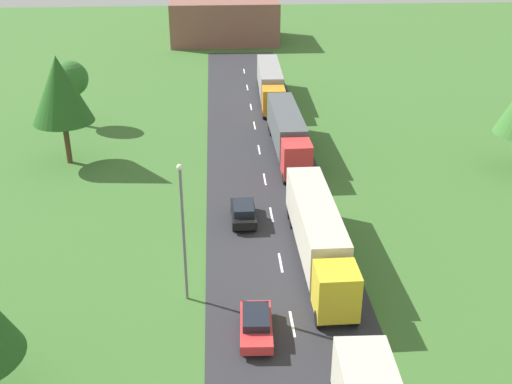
{
  "coord_description": "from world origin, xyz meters",
  "views": [
    {
      "loc": [
        -4.0,
        -1.44,
        22.46
      ],
      "look_at": [
        -1.08,
        42.46,
        1.2
      ],
      "focal_mm": 43.62,
      "sensor_mm": 36.0,
      "label": 1
    }
  ],
  "objects_px": {
    "truck_second": "(318,233)",
    "car_fourth": "(243,212)",
    "lamppost_second": "(183,228)",
    "distant_building": "(224,20)",
    "tree_birch": "(60,90)",
    "tree_elm": "(71,79)",
    "truck_third": "(288,131)",
    "truck_fourth": "(270,82)",
    "car_third": "(256,324)"
  },
  "relations": [
    {
      "from": "tree_birch",
      "to": "lamppost_second",
      "type": "bearing_deg",
      "value": -62.55
    },
    {
      "from": "tree_elm",
      "to": "lamppost_second",
      "type": "bearing_deg",
      "value": -68.4
    },
    {
      "from": "truck_third",
      "to": "car_fourth",
      "type": "bearing_deg",
      "value": -109.71
    },
    {
      "from": "truck_third",
      "to": "lamppost_second",
      "type": "height_order",
      "value": "lamppost_second"
    },
    {
      "from": "truck_second",
      "to": "distant_building",
      "type": "height_order",
      "value": "distant_building"
    },
    {
      "from": "car_third",
      "to": "lamppost_second",
      "type": "bearing_deg",
      "value": 135.93
    },
    {
      "from": "truck_second",
      "to": "lamppost_second",
      "type": "height_order",
      "value": "lamppost_second"
    },
    {
      "from": "car_third",
      "to": "lamppost_second",
      "type": "xyz_separation_m",
      "value": [
        -3.98,
        3.85,
        4.17
      ]
    },
    {
      "from": "truck_third",
      "to": "tree_birch",
      "type": "distance_m",
      "value": 20.79
    },
    {
      "from": "truck_fourth",
      "to": "lamppost_second",
      "type": "height_order",
      "value": "lamppost_second"
    },
    {
      "from": "truck_second",
      "to": "car_fourth",
      "type": "height_order",
      "value": "truck_second"
    },
    {
      "from": "truck_second",
      "to": "car_third",
      "type": "relative_size",
      "value": 3.47
    },
    {
      "from": "car_third",
      "to": "car_fourth",
      "type": "distance_m",
      "value": 13.4
    },
    {
      "from": "truck_second",
      "to": "truck_fourth",
      "type": "bearing_deg",
      "value": 90.03
    },
    {
      "from": "truck_fourth",
      "to": "tree_birch",
      "type": "xyz_separation_m",
      "value": [
        -20.06,
        -17.7,
        4.69
      ]
    },
    {
      "from": "truck_second",
      "to": "truck_fourth",
      "type": "xyz_separation_m",
      "value": [
        -0.02,
        36.18,
        -0.03
      ]
    },
    {
      "from": "tree_birch",
      "to": "truck_third",
      "type": "bearing_deg",
      "value": 2.44
    },
    {
      "from": "truck_third",
      "to": "tree_elm",
      "type": "height_order",
      "value": "tree_elm"
    },
    {
      "from": "car_fourth",
      "to": "tree_birch",
      "type": "xyz_separation_m",
      "value": [
        -15.42,
        12.59,
        6.05
      ]
    },
    {
      "from": "truck_fourth",
      "to": "car_fourth",
      "type": "bearing_deg",
      "value": -98.71
    },
    {
      "from": "truck_second",
      "to": "truck_third",
      "type": "xyz_separation_m",
      "value": [
        0.16,
        19.34,
        -0.01
      ]
    },
    {
      "from": "truck_fourth",
      "to": "car_third",
      "type": "xyz_separation_m",
      "value": [
        -4.58,
        -43.7,
        -1.42
      ]
    },
    {
      "from": "truck_second",
      "to": "truck_third",
      "type": "distance_m",
      "value": 19.34
    },
    {
      "from": "lamppost_second",
      "to": "truck_fourth",
      "type": "bearing_deg",
      "value": 77.88
    },
    {
      "from": "truck_second",
      "to": "car_fourth",
      "type": "distance_m",
      "value": 7.63
    },
    {
      "from": "tree_elm",
      "to": "distant_building",
      "type": "distance_m",
      "value": 44.25
    },
    {
      "from": "truck_fourth",
      "to": "tree_birch",
      "type": "bearing_deg",
      "value": -138.58
    },
    {
      "from": "truck_second",
      "to": "tree_elm",
      "type": "bearing_deg",
      "value": 126.59
    },
    {
      "from": "car_third",
      "to": "lamppost_second",
      "type": "height_order",
      "value": "lamppost_second"
    },
    {
      "from": "lamppost_second",
      "to": "tree_elm",
      "type": "xyz_separation_m",
      "value": [
        -12.92,
        32.62,
        0.0
      ]
    },
    {
      "from": "truck_second",
      "to": "truck_fourth",
      "type": "relative_size",
      "value": 0.99
    },
    {
      "from": "truck_fourth",
      "to": "distant_building",
      "type": "relative_size",
      "value": 0.85
    },
    {
      "from": "car_third",
      "to": "tree_birch",
      "type": "xyz_separation_m",
      "value": [
        -15.48,
        26.0,
        6.11
      ]
    },
    {
      "from": "lamppost_second",
      "to": "distant_building",
      "type": "height_order",
      "value": "lamppost_second"
    },
    {
      "from": "distant_building",
      "to": "tree_birch",
      "type": "bearing_deg",
      "value": -106.64
    },
    {
      "from": "truck_fourth",
      "to": "tree_elm",
      "type": "distance_m",
      "value": 22.83
    },
    {
      "from": "truck_fourth",
      "to": "tree_elm",
      "type": "xyz_separation_m",
      "value": [
        -21.48,
        -7.22,
        2.75
      ]
    },
    {
      "from": "tree_birch",
      "to": "distant_building",
      "type": "bearing_deg",
      "value": 73.36
    },
    {
      "from": "car_fourth",
      "to": "car_third",
      "type": "bearing_deg",
      "value": -89.74
    },
    {
      "from": "truck_fourth",
      "to": "car_third",
      "type": "bearing_deg",
      "value": -95.98
    },
    {
      "from": "truck_fourth",
      "to": "car_fourth",
      "type": "relative_size",
      "value": 3.55
    },
    {
      "from": "car_fourth",
      "to": "tree_elm",
      "type": "distance_m",
      "value": 28.85
    },
    {
      "from": "tree_elm",
      "to": "distant_building",
      "type": "bearing_deg",
      "value": 67.71
    },
    {
      "from": "truck_second",
      "to": "distant_building",
      "type": "relative_size",
      "value": 0.85
    },
    {
      "from": "truck_fourth",
      "to": "lamppost_second",
      "type": "bearing_deg",
      "value": -102.12
    },
    {
      "from": "tree_birch",
      "to": "tree_elm",
      "type": "bearing_deg",
      "value": 97.7
    },
    {
      "from": "car_third",
      "to": "tree_elm",
      "type": "bearing_deg",
      "value": 114.86
    },
    {
      "from": "truck_second",
      "to": "car_fourth",
      "type": "bearing_deg",
      "value": 128.37
    },
    {
      "from": "truck_second",
      "to": "truck_third",
      "type": "height_order",
      "value": "truck_second"
    },
    {
      "from": "truck_second",
      "to": "tree_birch",
      "type": "height_order",
      "value": "tree_birch"
    }
  ]
}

